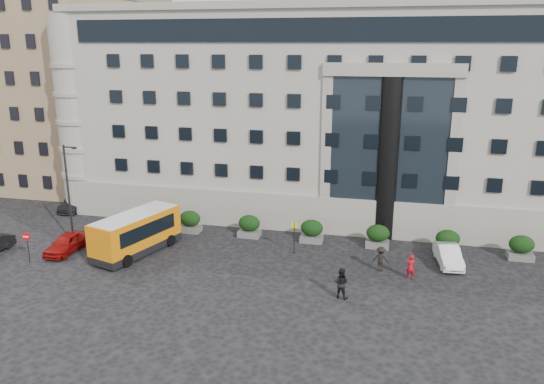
{
  "coord_description": "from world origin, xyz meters",
  "views": [
    {
      "loc": [
        12.46,
        -31.88,
        15.41
      ],
      "look_at": [
        3.98,
        4.17,
        5.0
      ],
      "focal_mm": 35.0,
      "sensor_mm": 36.0,
      "label": 1
    }
  ],
  "objects_px": {
    "street_lamp": "(69,191)",
    "no_entry_sign": "(27,241)",
    "hedge_d": "(378,236)",
    "minibus": "(136,232)",
    "parked_car_a": "(66,243)",
    "pedestrian_a": "(411,267)",
    "hedge_e": "(447,242)",
    "bus_stop_sign": "(294,232)",
    "white_taxi": "(448,255)",
    "pedestrian_c": "(381,259)",
    "hedge_b": "(249,226)",
    "hedge_a": "(190,221)",
    "red_truck": "(124,185)",
    "parked_car_d": "(88,196)",
    "parked_car_c": "(77,202)",
    "hedge_c": "(312,231)",
    "pedestrian_b": "(341,283)",
    "hedge_f": "(521,247)"
  },
  "relations": [
    {
      "from": "red_truck",
      "to": "white_taxi",
      "type": "relative_size",
      "value": 1.27
    },
    {
      "from": "hedge_d",
      "to": "hedge_e",
      "type": "distance_m",
      "value": 5.2
    },
    {
      "from": "hedge_b",
      "to": "minibus",
      "type": "xyz_separation_m",
      "value": [
        -7.37,
        -5.33,
        0.77
      ]
    },
    {
      "from": "hedge_a",
      "to": "parked_car_d",
      "type": "distance_m",
      "value": 14.11
    },
    {
      "from": "hedge_c",
      "to": "white_taxi",
      "type": "bearing_deg",
      "value": -12.13
    },
    {
      "from": "hedge_a",
      "to": "parked_car_c",
      "type": "distance_m",
      "value": 13.46
    },
    {
      "from": "pedestrian_c",
      "to": "hedge_b",
      "type": "bearing_deg",
      "value": -16.29
    },
    {
      "from": "pedestrian_b",
      "to": "hedge_b",
      "type": "bearing_deg",
      "value": -36.55
    },
    {
      "from": "hedge_e",
      "to": "red_truck",
      "type": "xyz_separation_m",
      "value": [
        -31.28,
        8.11,
        0.46
      ]
    },
    {
      "from": "hedge_e",
      "to": "parked_car_c",
      "type": "height_order",
      "value": "hedge_e"
    },
    {
      "from": "bus_stop_sign",
      "to": "white_taxi",
      "type": "bearing_deg",
      "value": 2.99
    },
    {
      "from": "street_lamp",
      "to": "white_taxi",
      "type": "height_order",
      "value": "street_lamp"
    },
    {
      "from": "hedge_e",
      "to": "bus_stop_sign",
      "type": "xyz_separation_m",
      "value": [
        -11.3,
        -2.8,
        0.8
      ]
    },
    {
      "from": "hedge_d",
      "to": "no_entry_sign",
      "type": "height_order",
      "value": "no_entry_sign"
    },
    {
      "from": "street_lamp",
      "to": "no_entry_sign",
      "type": "distance_m",
      "value": 4.98
    },
    {
      "from": "hedge_b",
      "to": "pedestrian_c",
      "type": "distance_m",
      "value": 11.69
    },
    {
      "from": "hedge_a",
      "to": "parked_car_d",
      "type": "bearing_deg",
      "value": 157.16
    },
    {
      "from": "hedge_f",
      "to": "hedge_c",
      "type": "bearing_deg",
      "value": 180.0
    },
    {
      "from": "red_truck",
      "to": "parked_car_a",
      "type": "relative_size",
      "value": 1.27
    },
    {
      "from": "no_entry_sign",
      "to": "parked_car_a",
      "type": "distance_m",
      "value": 2.96
    },
    {
      "from": "hedge_d",
      "to": "parked_car_a",
      "type": "xyz_separation_m",
      "value": [
        -23.1,
        -6.46,
        -0.21
      ]
    },
    {
      "from": "hedge_a",
      "to": "no_entry_sign",
      "type": "bearing_deg",
      "value": -135.52
    },
    {
      "from": "hedge_f",
      "to": "red_truck",
      "type": "xyz_separation_m",
      "value": [
        -36.48,
        8.11,
        0.46
      ]
    },
    {
      "from": "hedge_f",
      "to": "parked_car_a",
      "type": "height_order",
      "value": "hedge_f"
    },
    {
      "from": "no_entry_sign",
      "to": "red_truck",
      "type": "xyz_separation_m",
      "value": [
        -1.48,
        16.95,
        -0.26
      ]
    },
    {
      "from": "bus_stop_sign",
      "to": "pedestrian_a",
      "type": "distance_m",
      "value": 8.92
    },
    {
      "from": "white_taxi",
      "to": "red_truck",
      "type": "bearing_deg",
      "value": 154.29
    },
    {
      "from": "hedge_a",
      "to": "bus_stop_sign",
      "type": "xyz_separation_m",
      "value": [
        9.5,
        -2.8,
        0.8
      ]
    },
    {
      "from": "white_taxi",
      "to": "pedestrian_c",
      "type": "distance_m",
      "value": 5.24
    },
    {
      "from": "hedge_e",
      "to": "pedestrian_a",
      "type": "bearing_deg",
      "value": -117.49
    },
    {
      "from": "pedestrian_b",
      "to": "street_lamp",
      "type": "bearing_deg",
      "value": -0.81
    },
    {
      "from": "minibus",
      "to": "pedestrian_a",
      "type": "distance_m",
      "value": 20.19
    },
    {
      "from": "parked_car_d",
      "to": "pedestrian_c",
      "type": "bearing_deg",
      "value": -14.31
    },
    {
      "from": "hedge_e",
      "to": "no_entry_sign",
      "type": "xyz_separation_m",
      "value": [
        -29.8,
        -8.84,
        0.72
      ]
    },
    {
      "from": "parked_car_a",
      "to": "pedestrian_a",
      "type": "distance_m",
      "value": 25.52
    },
    {
      "from": "red_truck",
      "to": "parked_car_c",
      "type": "xyz_separation_m",
      "value": [
        -2.52,
        -4.65,
        -0.71
      ]
    },
    {
      "from": "minibus",
      "to": "parked_car_d",
      "type": "distance_m",
      "value": 15.33
    },
    {
      "from": "pedestrian_a",
      "to": "hedge_d",
      "type": "bearing_deg",
      "value": -80.34
    },
    {
      "from": "bus_stop_sign",
      "to": "pedestrian_a",
      "type": "relative_size",
      "value": 1.45
    },
    {
      "from": "no_entry_sign",
      "to": "minibus",
      "type": "xyz_separation_m",
      "value": [
        6.83,
        3.51,
        0.05
      ]
    },
    {
      "from": "hedge_e",
      "to": "hedge_c",
      "type": "bearing_deg",
      "value": 180.0
    },
    {
      "from": "hedge_f",
      "to": "pedestrian_c",
      "type": "bearing_deg",
      "value": -155.85
    },
    {
      "from": "hedge_d",
      "to": "minibus",
      "type": "distance_m",
      "value": 18.57
    },
    {
      "from": "hedge_a",
      "to": "parked_car_a",
      "type": "height_order",
      "value": "hedge_a"
    },
    {
      "from": "hedge_a",
      "to": "minibus",
      "type": "height_order",
      "value": "minibus"
    },
    {
      "from": "minibus",
      "to": "white_taxi",
      "type": "relative_size",
      "value": 1.84
    },
    {
      "from": "red_truck",
      "to": "pedestrian_a",
      "type": "xyz_separation_m",
      "value": [
        28.48,
        -13.49,
        -0.52
      ]
    },
    {
      "from": "street_lamp",
      "to": "bus_stop_sign",
      "type": "relative_size",
      "value": 3.17
    },
    {
      "from": "red_truck",
      "to": "hedge_e",
      "type": "bearing_deg",
      "value": -25.93
    },
    {
      "from": "hedge_b",
      "to": "pedestrian_b",
      "type": "height_order",
      "value": "pedestrian_b"
    }
  ]
}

